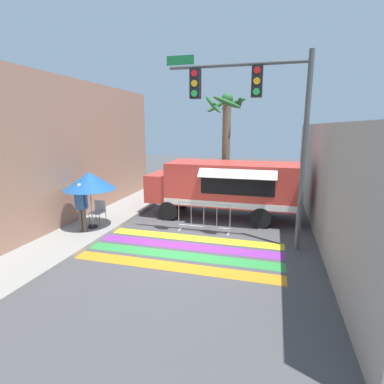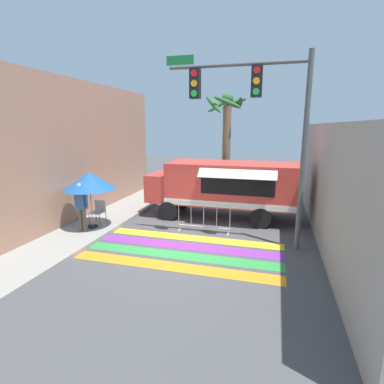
{
  "view_description": "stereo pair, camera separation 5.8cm",
  "coord_description": "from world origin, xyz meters",
  "px_view_note": "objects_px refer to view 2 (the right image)",
  "views": [
    {
      "loc": [
        2.71,
        -8.91,
        3.88
      ],
      "look_at": [
        -0.39,
        2.32,
        1.32
      ],
      "focal_mm": 28.0,
      "sensor_mm": 36.0,
      "label": 1
    },
    {
      "loc": [
        2.76,
        -8.9,
        3.88
      ],
      "look_at": [
        -0.39,
        2.32,
        1.32
      ],
      "focal_mm": 28.0,
      "sensor_mm": 36.0,
      "label": 2
    }
  ],
  "objects_px": {
    "patio_umbrella": "(89,181)",
    "folding_chair": "(99,210)",
    "traffic_signal_pole": "(258,110)",
    "barricade_front": "(204,218)",
    "food_truck": "(221,184)",
    "palm_tree": "(226,132)",
    "vendor_person": "(81,204)"
  },
  "relations": [
    {
      "from": "traffic_signal_pole",
      "to": "barricade_front",
      "type": "height_order",
      "value": "traffic_signal_pole"
    },
    {
      "from": "patio_umbrella",
      "to": "folding_chair",
      "type": "xyz_separation_m",
      "value": [
        -0.07,
        0.55,
        -1.25
      ]
    },
    {
      "from": "vendor_person",
      "to": "patio_umbrella",
      "type": "bearing_deg",
      "value": 76.52
    },
    {
      "from": "patio_umbrella",
      "to": "barricade_front",
      "type": "height_order",
      "value": "patio_umbrella"
    },
    {
      "from": "food_truck",
      "to": "barricade_front",
      "type": "xyz_separation_m",
      "value": [
        -0.28,
        -1.99,
        -0.91
      ]
    },
    {
      "from": "traffic_signal_pole",
      "to": "barricade_front",
      "type": "bearing_deg",
      "value": 157.68
    },
    {
      "from": "food_truck",
      "to": "folding_chair",
      "type": "distance_m",
      "value": 5.11
    },
    {
      "from": "patio_umbrella",
      "to": "folding_chair",
      "type": "distance_m",
      "value": 1.37
    },
    {
      "from": "patio_umbrella",
      "to": "palm_tree",
      "type": "distance_m",
      "value": 7.64
    },
    {
      "from": "patio_umbrella",
      "to": "vendor_person",
      "type": "xyz_separation_m",
      "value": [
        -0.06,
        -0.49,
        -0.76
      ]
    },
    {
      "from": "traffic_signal_pole",
      "to": "patio_umbrella",
      "type": "relative_size",
      "value": 2.88
    },
    {
      "from": "food_truck",
      "to": "vendor_person",
      "type": "height_order",
      "value": "food_truck"
    },
    {
      "from": "barricade_front",
      "to": "palm_tree",
      "type": "relative_size",
      "value": 0.36
    },
    {
      "from": "food_truck",
      "to": "vendor_person",
      "type": "bearing_deg",
      "value": -141.12
    },
    {
      "from": "folding_chair",
      "to": "traffic_signal_pole",
      "type": "bearing_deg",
      "value": -23.35
    },
    {
      "from": "vendor_person",
      "to": "barricade_front",
      "type": "xyz_separation_m",
      "value": [
        4.11,
        1.54,
        -0.63
      ]
    },
    {
      "from": "food_truck",
      "to": "folding_chair",
      "type": "relative_size",
      "value": 7.2
    },
    {
      "from": "patio_umbrella",
      "to": "folding_chair",
      "type": "relative_size",
      "value": 2.39
    },
    {
      "from": "traffic_signal_pole",
      "to": "patio_umbrella",
      "type": "xyz_separation_m",
      "value": [
        -5.89,
        -0.3,
        -2.45
      ]
    },
    {
      "from": "folding_chair",
      "to": "palm_tree",
      "type": "distance_m",
      "value": 7.61
    },
    {
      "from": "food_truck",
      "to": "patio_umbrella",
      "type": "distance_m",
      "value": 5.31
    },
    {
      "from": "patio_umbrella",
      "to": "vendor_person",
      "type": "distance_m",
      "value": 0.91
    },
    {
      "from": "palm_tree",
      "to": "vendor_person",
      "type": "bearing_deg",
      "value": -120.61
    },
    {
      "from": "food_truck",
      "to": "patio_umbrella",
      "type": "height_order",
      "value": "food_truck"
    },
    {
      "from": "palm_tree",
      "to": "traffic_signal_pole",
      "type": "bearing_deg",
      "value": -72.28
    },
    {
      "from": "folding_chair",
      "to": "vendor_person",
      "type": "relative_size",
      "value": 0.49
    },
    {
      "from": "patio_umbrella",
      "to": "palm_tree",
      "type": "xyz_separation_m",
      "value": [
        3.97,
        6.31,
        1.64
      ]
    },
    {
      "from": "food_truck",
      "to": "folding_chair",
      "type": "height_order",
      "value": "food_truck"
    },
    {
      "from": "traffic_signal_pole",
      "to": "vendor_person",
      "type": "distance_m",
      "value": 6.81
    },
    {
      "from": "traffic_signal_pole",
      "to": "palm_tree",
      "type": "relative_size",
      "value": 1.1
    },
    {
      "from": "traffic_signal_pole",
      "to": "patio_umbrella",
      "type": "height_order",
      "value": "traffic_signal_pole"
    },
    {
      "from": "traffic_signal_pole",
      "to": "vendor_person",
      "type": "relative_size",
      "value": 3.41
    }
  ]
}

